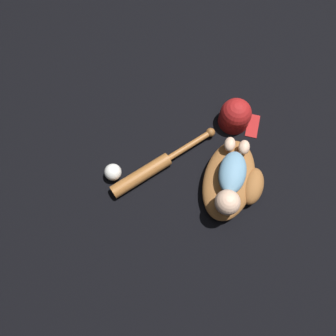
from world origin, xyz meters
The scene contains 6 objects.
ground_plane centered at (0.00, 0.00, 0.00)m, with size 6.00×6.00×0.00m, color black.
baseball_glove centered at (0.06, -0.03, 0.05)m, with size 0.42×0.33×0.10m.
baby_figure centered at (0.09, -0.05, 0.14)m, with size 0.35×0.17×0.10m.
baseball_bat centered at (0.00, -0.38, 0.03)m, with size 0.34×0.47×0.06m.
baseball centered at (0.02, -0.55, 0.04)m, with size 0.08×0.08×0.08m.
baseball_cap centered at (-0.26, 0.00, 0.06)m, with size 0.16×0.21×0.14m.
Camera 1 is at (0.51, -0.30, 1.39)m, focal length 35.00 mm.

